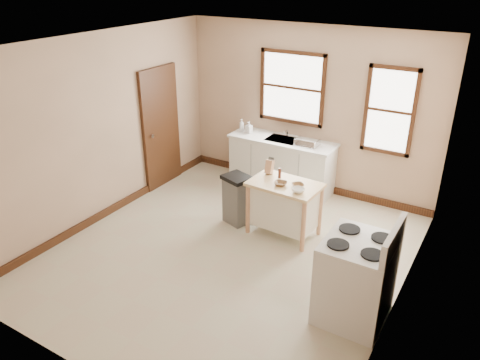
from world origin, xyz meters
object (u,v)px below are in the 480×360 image
object	(u,v)px
soap_bottle_a	(242,125)
gas_stove	(357,270)
dish_rack	(307,143)
pepper_grinder	(280,173)
bowl_a	(281,184)
bowl_b	(298,185)
soap_bottle_b	(249,127)
bowl_c	(298,190)
knife_block	(269,167)
trash_bin	(237,199)
kitchen_island	(284,209)

from	to	relation	value
soap_bottle_a	gas_stove	size ratio (longest dim) A/B	0.18
dish_rack	pepper_grinder	xyz separation A→B (m)	(0.09, -1.18, -0.07)
bowl_a	bowl_b	xyz separation A→B (m)	(0.23, 0.08, -0.00)
soap_bottle_b	gas_stove	bearing A→B (deg)	-33.82
dish_rack	bowl_b	xyz separation A→B (m)	(0.44, -1.31, -0.13)
dish_rack	bowl_c	size ratio (longest dim) A/B	2.13
knife_block	bowl_a	distance (m)	0.43
soap_bottle_a	bowl_c	distance (m)	2.36
trash_bin	gas_stove	world-z (taller)	gas_stove
knife_block	bowl_c	bearing A→B (deg)	-31.04
knife_block	pepper_grinder	bearing A→B (deg)	-18.32
pepper_grinder	bowl_c	size ratio (longest dim) A/B	0.86
dish_rack	kitchen_island	bearing A→B (deg)	-72.13
soap_bottle_a	trash_bin	xyz separation A→B (m)	(0.76, -1.41, -0.64)
soap_bottle_a	gas_stove	xyz separation A→B (m)	(2.98, -2.54, -0.41)
bowl_b	trash_bin	world-z (taller)	bowl_b
soap_bottle_a	bowl_a	xyz separation A→B (m)	(1.50, -1.43, -0.19)
pepper_grinder	gas_stove	bearing A→B (deg)	-39.35
kitchen_island	trash_bin	world-z (taller)	kitchen_island
dish_rack	trash_bin	distance (m)	1.57
soap_bottle_b	bowl_c	world-z (taller)	soap_bottle_b
soap_bottle_b	bowl_b	bearing A→B (deg)	-32.60
pepper_grinder	bowl_c	distance (m)	0.52
pepper_grinder	bowl_b	size ratio (longest dim) A/B	0.91
kitchen_island	dish_rack	bearing A→B (deg)	103.13
bowl_b	gas_stove	xyz separation A→B (m)	(1.26, -1.19, -0.22)
soap_bottle_b	bowl_a	size ratio (longest dim) A/B	1.14
trash_bin	dish_rack	bearing A→B (deg)	86.81
soap_bottle_b	kitchen_island	xyz separation A→B (m)	(1.37, -1.35, -0.61)
dish_rack	trash_bin	bearing A→B (deg)	-103.38
soap_bottle_a	soap_bottle_b	distance (m)	0.15
bowl_c	gas_stove	bearing A→B (deg)	-41.14
soap_bottle_a	gas_stove	world-z (taller)	gas_stove
soap_bottle_b	dish_rack	size ratio (longest dim) A/B	0.56
bowl_a	gas_stove	xyz separation A→B (m)	(1.49, -1.11, -0.22)
pepper_grinder	bowl_c	xyz separation A→B (m)	(0.43, -0.29, -0.05)
soap_bottle_a	bowl_c	xyz separation A→B (m)	(1.80, -1.51, -0.19)
dish_rack	bowl_a	distance (m)	1.41
dish_rack	bowl_b	bearing A→B (deg)	-64.00
soap_bottle_b	trash_bin	bearing A→B (deg)	-58.51
bowl_a	trash_bin	distance (m)	0.86
soap_bottle_a	soap_bottle_b	world-z (taller)	soap_bottle_a
soap_bottle_a	knife_block	xyz separation A→B (m)	(1.17, -1.16, -0.11)
kitchen_island	knife_block	world-z (taller)	knife_block
soap_bottle_a	kitchen_island	world-z (taller)	soap_bottle_a
soap_bottle_b	trash_bin	distance (m)	1.66
kitchen_island	knife_block	distance (m)	0.65
knife_block	bowl_b	distance (m)	0.59
soap_bottle_b	pepper_grinder	world-z (taller)	soap_bottle_b
kitchen_island	trash_bin	bearing A→B (deg)	-172.59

